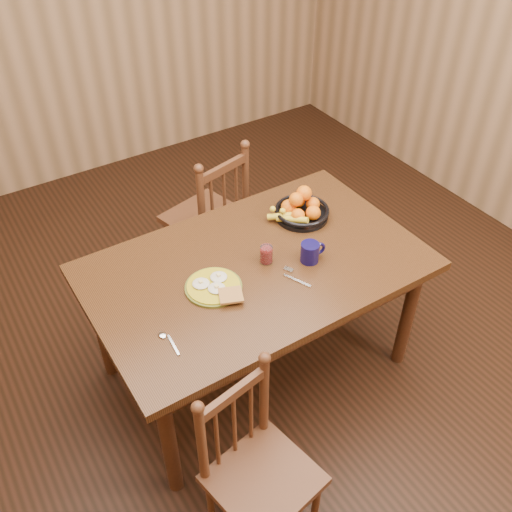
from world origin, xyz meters
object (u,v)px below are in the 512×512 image
coffee_mug (311,252)px  chair_far (209,217)px  breakfast_plate (214,287)px  fruit_bowl (301,209)px  chair_near (257,471)px  dining_table (256,277)px

coffee_mug → chair_far: bearing=94.1°
breakfast_plate → fruit_bowl: (0.65, 0.23, 0.04)m
breakfast_plate → chair_near: bearing=-107.3°
chair_far → dining_table: bearing=64.0°
coffee_mug → fruit_bowl: bearing=61.6°
dining_table → breakfast_plate: bearing=-170.5°
breakfast_plate → coffee_mug: (0.49, -0.07, 0.04)m
chair_near → coffee_mug: chair_near is taller
dining_table → breakfast_plate: 0.27m
dining_table → chair_near: chair_near is taller
dining_table → chair_far: chair_far is taller
dining_table → coffee_mug: (0.24, -0.12, 0.14)m
dining_table → coffee_mug: 0.30m
chair_near → chair_far: bearing=57.2°
chair_near → coffee_mug: 1.02m
chair_far → chair_near: chair_far is taller
chair_near → fruit_bowl: bearing=36.7°
dining_table → fruit_bowl: bearing=25.5°
chair_far → coffee_mug: (0.07, -0.91, 0.34)m
breakfast_plate → coffee_mug: bearing=-8.7°
coffee_mug → fruit_bowl: (0.17, 0.31, 0.00)m
dining_table → chair_near: 0.91m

